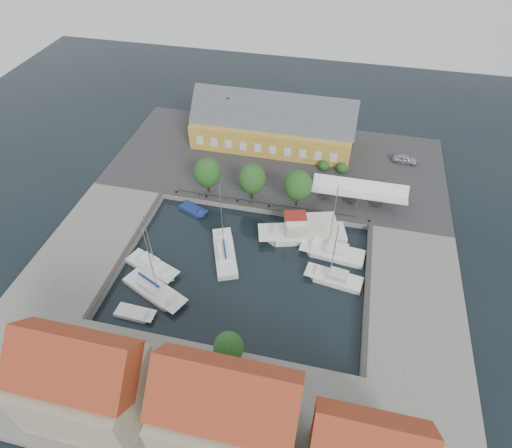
{
  "coord_description": "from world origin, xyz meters",
  "views": [
    {
      "loc": [
        9.99,
        -37.64,
        44.1
      ],
      "look_at": [
        0.0,
        6.0,
        1.5
      ],
      "focal_mm": 30.0,
      "sensor_mm": 36.0,
      "label": 1
    }
  ],
  "objects": [
    {
      "name": "quay_trees",
      "position": [
        -2.0,
        12.0,
        4.88
      ],
      "size": [
        18.2,
        4.2,
        6.3
      ],
      "color": "black",
      "rests_on": "north_quay"
    },
    {
      "name": "east_quay",
      "position": [
        22.0,
        -2.0,
        0.5
      ],
      "size": [
        12.0,
        24.0,
        1.0
      ],
      "primitive_type": "cube",
      "color": "slate",
      "rests_on": "ground"
    },
    {
      "name": "tent_canopy",
      "position": [
        14.0,
        14.5,
        3.68
      ],
      "size": [
        14.0,
        4.0,
        2.83
      ],
      "color": "white",
      "rests_on": "north_quay"
    },
    {
      "name": "south_bank",
      "position": [
        0.0,
        -21.0,
        0.5
      ],
      "size": [
        56.0,
        14.0,
        1.0
      ],
      "primitive_type": "cube",
      "color": "slate",
      "rests_on": "ground"
    },
    {
      "name": "townhouses",
      "position": [
        1.93,
        -23.24,
        5.82
      ],
      "size": [
        36.3,
        8.5,
        12.0
      ],
      "color": "#B3A789",
      "rests_on": "south_bank"
    },
    {
      "name": "launch_sw",
      "position": [
        -11.21,
        -11.46,
        0.09
      ],
      "size": [
        5.11,
        2.07,
        0.98
      ],
      "color": "white",
      "rests_on": "ground"
    },
    {
      "name": "west_quay",
      "position": [
        -22.0,
        -2.0,
        0.5
      ],
      "size": [
        12.0,
        24.0,
        1.0
      ],
      "primitive_type": "cube",
      "color": "slate",
      "rests_on": "ground"
    },
    {
      "name": "west_boat_d",
      "position": [
        -10.31,
        -7.66,
        0.27
      ],
      "size": [
        9.52,
        6.32,
        12.32
      ],
      "color": "white",
      "rests_on": "ground"
    },
    {
      "name": "launch_nw",
      "position": [
        -10.54,
        8.28,
        0.09
      ],
      "size": [
        5.0,
        3.5,
        0.88
      ],
      "color": "navy",
      "rests_on": "ground"
    },
    {
      "name": "east_boat_b",
      "position": [
        12.15,
        -0.65,
        0.26
      ],
      "size": [
        7.82,
        3.55,
        10.45
      ],
      "color": "white",
      "rests_on": "ground"
    },
    {
      "name": "north_quay",
      "position": [
        0.0,
        23.0,
        0.5
      ],
      "size": [
        56.0,
        26.0,
        1.0
      ],
      "primitive_type": "cube",
      "color": "#2D2D30",
      "rests_on": "ground"
    },
    {
      "name": "east_boat_a",
      "position": [
        11.57,
        3.95,
        0.26
      ],
      "size": [
        9.2,
        3.91,
        12.56
      ],
      "color": "white",
      "rests_on": "ground"
    },
    {
      "name": "car_silver",
      "position": [
        21.4,
        27.26,
        1.69
      ],
      "size": [
        4.17,
        1.89,
        1.39
      ],
      "primitive_type": "imported",
      "rotation": [
        0.0,
        0.0,
        1.51
      ],
      "color": "#ACAFB4",
      "rests_on": "north_quay"
    },
    {
      "name": "ground",
      "position": [
        0.0,
        0.0,
        0.0
      ],
      "size": [
        140.0,
        140.0,
        0.0
      ],
      "primitive_type": "plane",
      "color": "black",
      "rests_on": "ground"
    },
    {
      "name": "center_sailboat",
      "position": [
        -3.07,
        0.16,
        0.36
      ],
      "size": [
        5.77,
        9.24,
        12.38
      ],
      "color": "white",
      "rests_on": "ground"
    },
    {
      "name": "warehouse",
      "position": [
        -2.6,
        28.36,
        4.43
      ],
      "size": [
        28.56,
        14.0,
        9.55
      ],
      "color": "#BE7E2E",
      "rests_on": "north_quay"
    },
    {
      "name": "car_red",
      "position": [
        -2.03,
        17.18,
        1.63
      ],
      "size": [
        2.07,
        4.03,
        1.27
      ],
      "primitive_type": "imported",
      "rotation": [
        0.0,
        0.0,
        0.2
      ],
      "color": "#511712",
      "rests_on": "north_quay"
    },
    {
      "name": "trawler",
      "position": [
        7.2,
        6.62,
        1.02
      ],
      "size": [
        13.08,
        6.96,
        5.0
      ],
      "color": "white",
      "rests_on": "ground"
    },
    {
      "name": "quay_edge_fittings",
      "position": [
        0.02,
        4.75,
        1.06
      ],
      "size": [
        56.0,
        24.72,
        0.4
      ],
      "color": "#383533",
      "rests_on": "north_quay"
    },
    {
      "name": "west_boat_c",
      "position": [
        -12.14,
        -4.01,
        0.26
      ],
      "size": [
        8.15,
        5.15,
        10.71
      ],
      "color": "white",
      "rests_on": "ground"
    }
  ]
}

